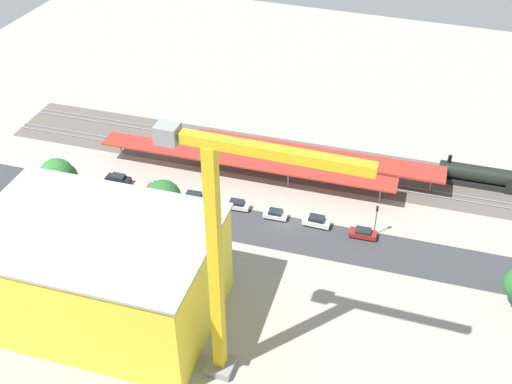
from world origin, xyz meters
TOP-DOWN VIEW (x-y plane):
  - ground_plane at (0.00, 0.00)m, footprint 199.78×199.78m
  - rail_bed at (0.00, -19.10)m, footprint 125.39×20.20m
  - street_asphalt at (0.00, 2.54)m, footprint 125.14×14.59m
  - track_rails at (0.00, -19.10)m, footprint 124.74×13.78m
  - platform_canopy_near at (11.10, -10.07)m, footprint 56.20×7.01m
  - platform_canopy_far at (-0.70, -16.50)m, footprint 48.16×7.38m
  - locomotive at (-31.22, -22.41)m, footprint 16.41×3.75m
  - parked_car_0 at (-13.21, -0.79)m, footprint 4.60×2.12m
  - parked_car_1 at (-5.13, -1.21)m, footprint 4.69×1.90m
  - parked_car_2 at (2.09, -0.88)m, footprint 4.25×2.12m
  - parked_car_3 at (9.32, -1.16)m, footprint 4.63×2.11m
  - parked_car_4 at (17.34, -0.66)m, footprint 4.86×2.19m
  - parked_car_5 at (24.43, -1.24)m, footprint 4.58×1.82m
  - parked_car_6 at (32.90, -1.32)m, footprint 4.69×1.94m
  - construction_building at (18.84, 27.72)m, footprint 32.85×22.19m
  - construction_roof_slab at (18.84, 27.72)m, footprint 33.48×22.81m
  - tower_crane at (-1.89, 31.84)m, footprint 22.54×3.60m
  - box_truck_0 at (21.76, 13.10)m, footprint 9.81×3.32m
  - box_truck_1 at (30.28, 13.16)m, footprint 8.88×2.76m
  - street_tree_0 at (39.39, 7.34)m, footprint 6.22×6.22m
  - street_tree_1 at (19.45, 6.71)m, footprint 6.22×6.22m
  - street_tree_3 at (38.83, 6.68)m, footprint 5.46×5.46m
  - traffic_light at (-14.86, -2.03)m, footprint 0.50×0.36m

SIDE VIEW (x-z plane):
  - ground_plane at x=0.00m, z-range 0.00..0.00m
  - rail_bed at x=0.00m, z-range 0.00..0.01m
  - street_asphalt at x=0.00m, z-range 0.00..0.01m
  - track_rails at x=0.00m, z-range 0.12..0.24m
  - parked_car_2 at x=2.09m, z-range -0.09..1.53m
  - parked_car_0 at x=-13.21m, z-range -0.08..1.54m
  - parked_car_3 at x=9.32m, z-range -0.09..1.60m
  - parked_car_5 at x=24.43m, z-range -0.11..1.62m
  - parked_car_6 at x=32.90m, z-range -0.08..1.60m
  - parked_car_4 at x=17.34m, z-range -0.11..1.71m
  - parked_car_1 at x=-5.13m, z-range -0.11..1.77m
  - box_truck_1 at x=30.28m, z-range -0.02..3.35m
  - box_truck_0 at x=21.76m, z-range -0.03..3.56m
  - locomotive at x=-31.22m, z-range -0.78..4.61m
  - platform_canopy_far at x=-0.70m, z-range 1.84..5.99m
  - traffic_light at x=-14.86m, z-range 1.02..7.02m
  - platform_canopy_near at x=11.10m, z-range 1.95..6.23m
  - street_tree_3 at x=38.83m, z-range 1.17..8.99m
  - street_tree_1 at x=19.45m, z-range 1.18..9.78m
  - street_tree_0 at x=39.39m, z-range 1.36..10.32m
  - construction_building at x=18.84m, z-range 0.00..15.18m
  - construction_roof_slab at x=18.84m, z-range 15.18..15.58m
  - tower_crane at x=-1.89m, z-range 2.70..39.45m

